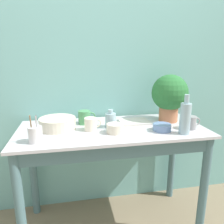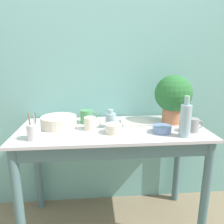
{
  "view_description": "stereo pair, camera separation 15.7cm",
  "coord_description": "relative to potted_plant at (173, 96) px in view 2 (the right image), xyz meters",
  "views": [
    {
      "loc": [
        -0.29,
        -1.19,
        1.34
      ],
      "look_at": [
        0.0,
        0.3,
        0.95
      ],
      "focal_mm": 35.0,
      "sensor_mm": 36.0,
      "label": 1
    },
    {
      "loc": [
        -0.13,
        -1.21,
        1.34
      ],
      "look_at": [
        0.0,
        0.3,
        0.95
      ],
      "focal_mm": 35.0,
      "sensor_mm": 36.0,
      "label": 2
    }
  ],
  "objects": [
    {
      "name": "mug_green",
      "position": [
        -0.67,
        0.05,
        -0.16
      ],
      "size": [
        0.13,
        0.09,
        0.1
      ],
      "color": "#4C935B",
      "rests_on": "counter_table"
    },
    {
      "name": "bottle_short",
      "position": [
        -0.49,
        -0.07,
        -0.16
      ],
      "size": [
        0.08,
        0.08,
        0.14
      ],
      "color": "#93B2BC",
      "rests_on": "counter_table"
    },
    {
      "name": "bowl_small_blue",
      "position": [
        -0.14,
        -0.21,
        -0.19
      ],
      "size": [
        0.13,
        0.13,
        0.05
      ],
      "color": "#6684B2",
      "rests_on": "counter_table"
    },
    {
      "name": "bowl_wash_large",
      "position": [
        -0.87,
        -0.03,
        -0.17
      ],
      "size": [
        0.26,
        0.26,
        0.08
      ],
      "color": "beige",
      "rests_on": "counter_table"
    },
    {
      "name": "tray_board",
      "position": [
        -0.28,
        0.0,
        -0.21
      ],
      "size": [
        0.23,
        0.18,
        0.02
      ],
      "color": "beige",
      "rests_on": "counter_table"
    },
    {
      "name": "mug_grey",
      "position": [
        0.07,
        -0.21,
        -0.17
      ],
      "size": [
        0.12,
        0.08,
        0.09
      ],
      "color": "gray",
      "rests_on": "counter_table"
    },
    {
      "name": "bottle_tall",
      "position": [
        -0.02,
        -0.3,
        -0.1
      ],
      "size": [
        0.07,
        0.07,
        0.27
      ],
      "color": "#93B2BC",
      "rests_on": "counter_table"
    },
    {
      "name": "counter_table",
      "position": [
        -0.48,
        -0.11,
        -0.38
      ],
      "size": [
        1.35,
        0.61,
        0.83
      ],
      "color": "slate",
      "rests_on": "ground_plane"
    },
    {
      "name": "utensil_cup",
      "position": [
        -0.99,
        -0.27,
        -0.16
      ],
      "size": [
        0.08,
        0.08,
        0.18
      ],
      "color": "silver",
      "rests_on": "counter_table"
    },
    {
      "name": "bowl_small_cream",
      "position": [
        -0.48,
        -0.19,
        -0.18
      ],
      "size": [
        0.12,
        0.12,
        0.06
      ],
      "color": "beige",
      "rests_on": "counter_table"
    },
    {
      "name": "potted_plant",
      "position": [
        0.0,
        0.0,
        0.0
      ],
      "size": [
        0.28,
        0.28,
        0.37
      ],
      "color": "#B7704C",
      "rests_on": "counter_table"
    },
    {
      "name": "mug_cream",
      "position": [
        -0.63,
        -0.11,
        -0.17
      ],
      "size": [
        0.12,
        0.08,
        0.09
      ],
      "color": "beige",
      "rests_on": "counter_table"
    },
    {
      "name": "wall_back",
      "position": [
        -0.48,
        0.27,
        0.16
      ],
      "size": [
        6.0,
        0.05,
        2.4
      ],
      "color": "#70ADA8",
      "rests_on": "ground_plane"
    }
  ]
}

